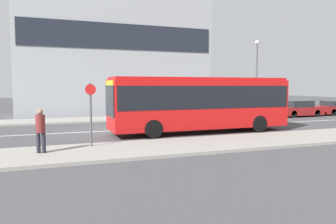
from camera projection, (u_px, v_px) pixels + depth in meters
ground_plane at (104, 131)px, 19.13m from camera, size 120.00×120.00×0.00m
sidewalk_near at (130, 150)px, 13.30m from camera, size 44.00×3.50×0.13m
sidewalk_far at (90, 120)px, 24.96m from camera, size 44.00×3.50×0.13m
lane_centerline at (104, 131)px, 19.13m from camera, size 41.80×0.16×0.01m
city_bus at (200, 101)px, 18.52m from camera, size 10.28×2.50×3.11m
parked_car_0 at (246, 111)px, 26.57m from camera, size 4.70×1.83×1.34m
parked_car_1 at (298, 109)px, 28.31m from camera, size 4.03×1.88×1.39m
pedestrian_near_stop at (41, 128)px, 12.25m from camera, size 0.34×0.34×1.66m
bus_stop_sign at (91, 109)px, 13.58m from camera, size 0.44×0.12×2.64m
street_lamp at (257, 69)px, 28.81m from camera, size 0.36×0.36×6.51m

